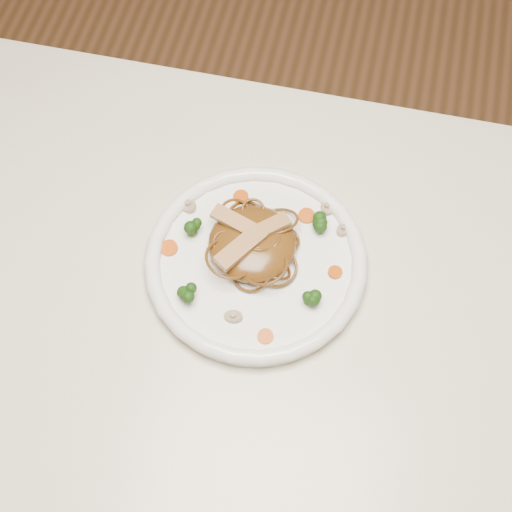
# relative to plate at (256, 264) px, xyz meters

# --- Properties ---
(ground) EXTENTS (4.00, 4.00, 0.00)m
(ground) POSITION_rel_plate_xyz_m (0.02, -0.10, -0.76)
(ground) COLOR brown
(ground) RESTS_ON ground
(table) EXTENTS (1.20, 0.80, 0.75)m
(table) POSITION_rel_plate_xyz_m (0.02, -0.10, -0.11)
(table) COLOR beige
(table) RESTS_ON ground
(plate) EXTENTS (0.35, 0.35, 0.02)m
(plate) POSITION_rel_plate_xyz_m (0.00, 0.00, 0.00)
(plate) COLOR white
(plate) RESTS_ON table
(noodle_mound) EXTENTS (0.14, 0.14, 0.04)m
(noodle_mound) POSITION_rel_plate_xyz_m (-0.01, 0.02, 0.02)
(noodle_mound) COLOR #5C3D11
(noodle_mound) RESTS_ON plate
(chicken_a) EXTENTS (0.06, 0.06, 0.01)m
(chicken_a) POSITION_rel_plate_xyz_m (0.01, 0.03, 0.04)
(chicken_a) COLOR tan
(chicken_a) RESTS_ON noodle_mound
(chicken_b) EXTENTS (0.06, 0.04, 0.01)m
(chicken_b) POSITION_rel_plate_xyz_m (-0.03, 0.03, 0.04)
(chicken_b) COLOR tan
(chicken_b) RESTS_ON noodle_mound
(chicken_c) EXTENTS (0.06, 0.07, 0.01)m
(chicken_c) POSITION_rel_plate_xyz_m (-0.02, -0.00, 0.04)
(chicken_c) COLOR tan
(chicken_c) RESTS_ON noodle_mound
(broccoli_0) EXTENTS (0.03, 0.03, 0.03)m
(broccoli_0) POSITION_rel_plate_xyz_m (0.07, 0.07, 0.02)
(broccoli_0) COLOR #1D450E
(broccoli_0) RESTS_ON plate
(broccoli_1) EXTENTS (0.03, 0.03, 0.03)m
(broccoli_1) POSITION_rel_plate_xyz_m (-0.09, 0.02, 0.02)
(broccoli_1) COLOR #1D450E
(broccoli_1) RESTS_ON plate
(broccoli_2) EXTENTS (0.04, 0.04, 0.03)m
(broccoli_2) POSITION_rel_plate_xyz_m (-0.07, -0.07, 0.02)
(broccoli_2) COLOR #1D450E
(broccoli_2) RESTS_ON plate
(broccoli_3) EXTENTS (0.03, 0.03, 0.03)m
(broccoli_3) POSITION_rel_plate_xyz_m (0.08, -0.04, 0.02)
(broccoli_3) COLOR #1D450E
(broccoli_3) RESTS_ON plate
(carrot_0) EXTENTS (0.02, 0.02, 0.00)m
(carrot_0) POSITION_rel_plate_xyz_m (0.05, 0.08, 0.01)
(carrot_0) COLOR #C54607
(carrot_0) RESTS_ON plate
(carrot_1) EXTENTS (0.03, 0.03, 0.00)m
(carrot_1) POSITION_rel_plate_xyz_m (-0.11, -0.01, 0.01)
(carrot_1) COLOR #C54607
(carrot_1) RESTS_ON plate
(carrot_2) EXTENTS (0.02, 0.02, 0.00)m
(carrot_2) POSITION_rel_plate_xyz_m (0.10, 0.00, 0.01)
(carrot_2) COLOR #C54607
(carrot_2) RESTS_ON plate
(carrot_3) EXTENTS (0.02, 0.02, 0.00)m
(carrot_3) POSITION_rel_plate_xyz_m (-0.04, 0.09, 0.01)
(carrot_3) COLOR #C54607
(carrot_3) RESTS_ON plate
(carrot_4) EXTENTS (0.03, 0.03, 0.00)m
(carrot_4) POSITION_rel_plate_xyz_m (0.03, -0.10, 0.01)
(carrot_4) COLOR #C54607
(carrot_4) RESTS_ON plate
(mushroom_0) EXTENTS (0.03, 0.03, 0.01)m
(mushroom_0) POSITION_rel_plate_xyz_m (-0.01, -0.08, 0.01)
(mushroom_0) COLOR tan
(mushroom_0) RESTS_ON plate
(mushroom_1) EXTENTS (0.03, 0.03, 0.01)m
(mushroom_1) POSITION_rel_plate_xyz_m (0.10, 0.07, 0.01)
(mushroom_1) COLOR tan
(mushroom_1) RESTS_ON plate
(mushroom_2) EXTENTS (0.04, 0.04, 0.01)m
(mushroom_2) POSITION_rel_plate_xyz_m (-0.11, 0.06, 0.01)
(mushroom_2) COLOR tan
(mushroom_2) RESTS_ON plate
(mushroom_3) EXTENTS (0.03, 0.03, 0.01)m
(mushroom_3) POSITION_rel_plate_xyz_m (0.07, 0.10, 0.01)
(mushroom_3) COLOR tan
(mushroom_3) RESTS_ON plate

